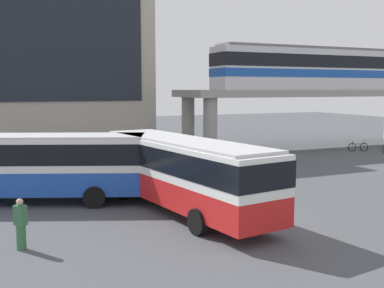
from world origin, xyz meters
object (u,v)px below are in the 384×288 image
at_px(train, 318,68).
at_px(bicycle_red, 274,157).
at_px(bus_main, 183,167).
at_px(bicycle_black, 358,147).
at_px(bus_secondary, 32,161).
at_px(pedestrian_at_kerb, 21,226).

xyz_separation_m(train, bicycle_red, (-8.94, -6.34, -6.88)).
bearing_deg(bus_main, bicycle_black, 29.40).
relative_size(bus_main, bus_secondary, 1.01).
height_order(bus_main, pedestrian_at_kerb, bus_main).
relative_size(bicycle_black, pedestrian_at_kerb, 0.98).
bearing_deg(bicycle_black, pedestrian_at_kerb, -153.14).
height_order(bus_main, bus_secondary, same).
xyz_separation_m(bus_main, bicycle_red, (11.55, 10.07, -1.63)).
bearing_deg(pedestrian_at_kerb, bicycle_black, 26.86).
xyz_separation_m(train, bus_main, (-20.49, -16.41, -5.25)).
relative_size(bus_main, bicycle_black, 6.61).
xyz_separation_m(bus_main, bus_secondary, (-5.77, 4.55, 0.00)).
distance_m(train, bus_secondary, 29.30).
distance_m(bus_main, bicycle_red, 15.41).
relative_size(bus_secondary, pedestrian_at_kerb, 6.38).
bearing_deg(pedestrian_at_kerb, bus_main, 18.06).
xyz_separation_m(bus_main, pedestrian_at_kerb, (-6.84, -2.23, -1.16)).
bearing_deg(train, bus_secondary, -155.69).
bearing_deg(bicycle_black, train, 105.75).
height_order(bus_secondary, bicycle_red, bus_secondary).
xyz_separation_m(bicycle_black, bicycle_red, (-10.13, -2.14, 0.00)).
bearing_deg(bus_secondary, bicycle_black, 15.60).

